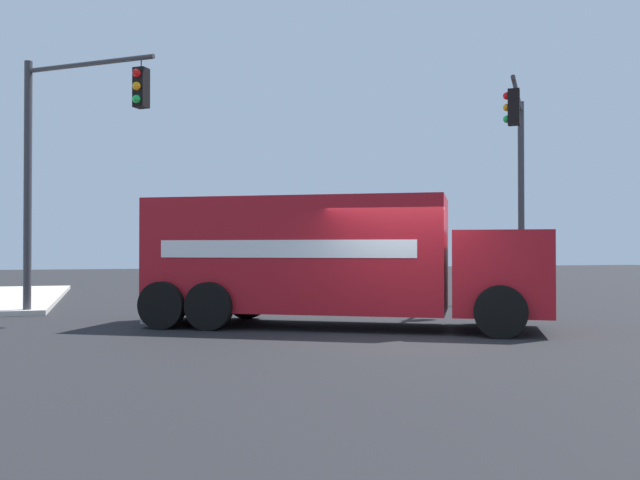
% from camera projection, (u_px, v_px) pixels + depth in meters
% --- Properties ---
extents(ground_plane, '(100.00, 100.00, 0.00)m').
position_uv_depth(ground_plane, '(407.00, 339.00, 12.78)').
color(ground_plane, black).
extents(delivery_truck, '(6.42, 8.55, 2.78)m').
position_uv_depth(delivery_truck, '(331.00, 259.00, 14.86)').
color(delivery_truck, '#AD141E').
rests_on(delivery_truck, ground).
extents(traffic_light_primary, '(2.48, 3.12, 6.37)m').
position_uv_depth(traffic_light_primary, '(64.00, 145.00, 17.11)').
color(traffic_light_primary, '#38383D').
rests_on(traffic_light_primary, sidewalk_corner_far).
extents(traffic_light_secondary, '(3.68, 2.75, 6.41)m').
position_uv_depth(traffic_light_secondary, '(519.00, 165.00, 20.60)').
color(traffic_light_secondary, '#38383D').
rests_on(traffic_light_secondary, ground).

